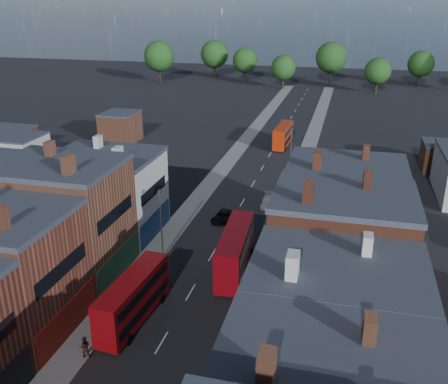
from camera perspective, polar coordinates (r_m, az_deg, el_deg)
The scene contains 11 objects.
pavement_west at distance 74.48m, azimuth -2.46°, elevation -0.13°, with size 3.00×200.00×0.12m, color gray.
pavement_east at distance 72.05m, azimuth 7.50°, elevation -1.06°, with size 3.00×200.00×0.12m, color gray.
lamp_post_2 at distance 54.89m, azimuth -7.21°, elevation -3.15°, with size 0.25×0.70×8.12m.
lamp_post_3 at distance 80.03m, azimuth 7.65°, elevation 4.75°, with size 0.25×0.70×8.12m.
bus_0 at distance 46.08m, azimuth -10.35°, elevation -11.82°, with size 3.11×10.29×4.38m.
bus_1 at distance 52.72m, azimuth 1.29°, elevation -6.66°, with size 3.27×11.08×4.73m.
bus_2 at distance 98.52m, azimuth 6.77°, elevation 6.49°, with size 2.82×9.87×4.22m.
car_2 at distance 65.24m, azimuth -0.18°, elevation -2.81°, with size 1.99×4.33×1.20m, color black.
car_3 at distance 70.16m, azimuth 5.11°, elevation -1.05°, with size 1.88×4.62×1.34m, color silver.
ped_1 at distance 43.57m, azimuth -15.64°, elevation -16.66°, with size 0.90×0.49×1.85m, color #421D1A.
ped_3 at distance 44.67m, azimuth 3.91°, elevation -14.96°, with size 0.91×0.41×1.56m, color #625D54.
Camera 1 is at (13.73, -16.30, 27.32)m, focal length 40.00 mm.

